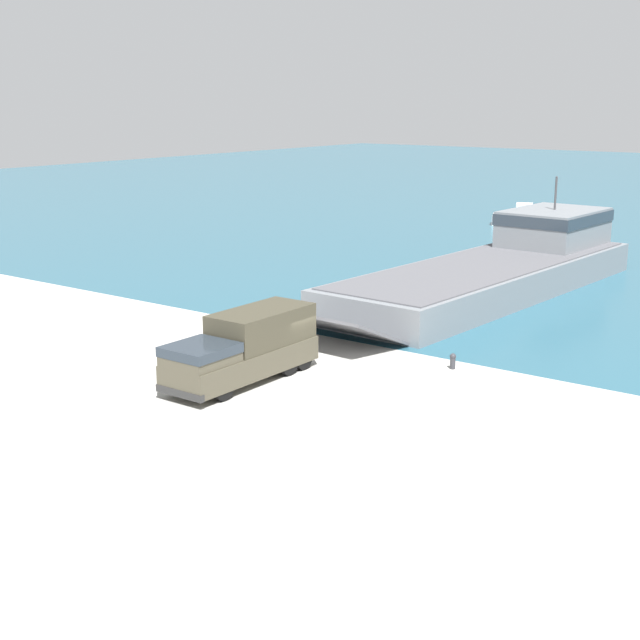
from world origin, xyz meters
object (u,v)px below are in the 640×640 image
object	(u,v)px
soldier_on_ramp	(208,347)
mooring_bollard	(453,360)
landing_craft	(504,264)
military_truck	(244,347)
moored_boat_a	(521,218)
cargo_crate	(190,377)

from	to	relation	value
soldier_on_ramp	mooring_bollard	distance (m)	11.71
mooring_bollard	landing_craft	bearing A→B (deg)	108.28
landing_craft	mooring_bollard	distance (m)	19.62
military_truck	moored_boat_a	bearing A→B (deg)	-168.42
cargo_crate	moored_boat_a	bearing A→B (deg)	99.49
soldier_on_ramp	mooring_bollard	bearing A→B (deg)	-161.98
soldier_on_ramp	cargo_crate	distance (m)	2.57
cargo_crate	military_truck	bearing A→B (deg)	44.88
mooring_bollard	cargo_crate	size ratio (longest dim) A/B	1.15
moored_boat_a	cargo_crate	bearing A→B (deg)	167.39
moored_boat_a	soldier_on_ramp	bearing A→B (deg)	166.80
landing_craft	cargo_crate	distance (m)	27.76
landing_craft	military_truck	distance (m)	25.89
landing_craft	cargo_crate	size ratio (longest dim) A/B	49.50
military_truck	mooring_bollard	size ratio (longest dim) A/B	10.66
moored_boat_a	military_truck	bearing A→B (deg)	169.43
soldier_on_ramp	moored_boat_a	size ratio (longest dim) A/B	0.31
landing_craft	cargo_crate	world-z (taller)	landing_craft
soldier_on_ramp	mooring_bollard	world-z (taller)	soldier_on_ramp
mooring_bollard	cargo_crate	xyz separation A→B (m)	(-8.56, -9.03, -0.14)
military_truck	soldier_on_ramp	xyz separation A→B (m)	(-2.72, 0.51, -0.54)
military_truck	moored_boat_a	world-z (taller)	military_truck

